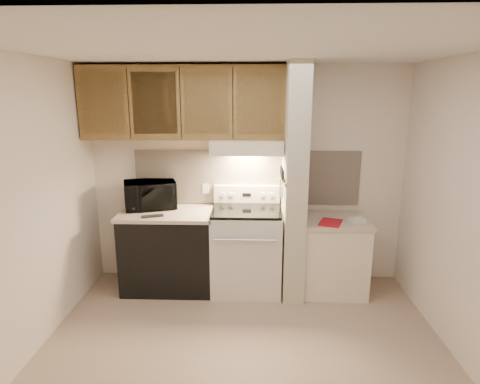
{
  "coord_description": "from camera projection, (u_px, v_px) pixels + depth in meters",
  "views": [
    {
      "loc": [
        0.07,
        -3.07,
        2.19
      ],
      "look_at": [
        -0.06,
        0.75,
        1.24
      ],
      "focal_mm": 30.0,
      "sensor_mm": 36.0,
      "label": 1
    }
  ],
  "objects": [
    {
      "name": "floor",
      "position": [
        244.0,
        350.0,
        3.51
      ],
      "size": [
        3.6,
        3.6,
        0.0
      ],
      "primitive_type": "plane",
      "color": "tan",
      "rests_on": "ground"
    },
    {
      "name": "ceiling",
      "position": [
        244.0,
        49.0,
        2.91
      ],
      "size": [
        3.6,
        3.6,
        0.0
      ],
      "primitive_type": "plane",
      "rotation": [
        3.14,
        0.0,
        0.0
      ],
      "color": "white",
      "rests_on": "wall_back"
    },
    {
      "name": "wall_back",
      "position": [
        247.0,
        176.0,
        4.66
      ],
      "size": [
        3.6,
        2.5,
        0.02
      ],
      "primitive_type": "cube",
      "rotation": [
        1.57,
        0.0,
        0.0
      ],
      "color": "white",
      "rests_on": "floor"
    },
    {
      "name": "wall_left",
      "position": [
        23.0,
        211.0,
        3.27
      ],
      "size": [
        0.02,
        3.0,
        2.5
      ],
      "primitive_type": "cube",
      "color": "white",
      "rests_on": "floor"
    },
    {
      "name": "wall_right",
      "position": [
        473.0,
        216.0,
        3.15
      ],
      "size": [
        0.02,
        3.0,
        2.5
      ],
      "primitive_type": "cube",
      "color": "white",
      "rests_on": "floor"
    },
    {
      "name": "backsplash",
      "position": [
        247.0,
        177.0,
        4.65
      ],
      "size": [
        2.6,
        0.02,
        0.63
      ],
      "primitive_type": "cube",
      "color": "beige",
      "rests_on": "wall_back"
    },
    {
      "name": "range_body",
      "position": [
        246.0,
        251.0,
        4.52
      ],
      "size": [
        0.76,
        0.65,
        0.92
      ],
      "primitive_type": "cube",
      "color": "silver",
      "rests_on": "floor"
    },
    {
      "name": "oven_window",
      "position": [
        246.0,
        259.0,
        4.2
      ],
      "size": [
        0.5,
        0.01,
        0.3
      ],
      "primitive_type": "cube",
      "color": "black",
      "rests_on": "range_body"
    },
    {
      "name": "oven_handle",
      "position": [
        246.0,
        240.0,
        4.11
      ],
      "size": [
        0.65,
        0.02,
        0.02
      ],
      "primitive_type": "cylinder",
      "rotation": [
        0.0,
        1.57,
        0.0
      ],
      "color": "silver",
      "rests_on": "range_body"
    },
    {
      "name": "cooktop",
      "position": [
        246.0,
        210.0,
        4.4
      ],
      "size": [
        0.74,
        0.64,
        0.03
      ],
      "primitive_type": "cube",
      "color": "black",
      "rests_on": "range_body"
    },
    {
      "name": "range_backguard",
      "position": [
        247.0,
        194.0,
        4.65
      ],
      "size": [
        0.76,
        0.08,
        0.2
      ],
      "primitive_type": "cube",
      "color": "silver",
      "rests_on": "range_body"
    },
    {
      "name": "range_display",
      "position": [
        247.0,
        195.0,
        4.61
      ],
      "size": [
        0.1,
        0.01,
        0.04
      ],
      "primitive_type": "cube",
      "color": "black",
      "rests_on": "range_backguard"
    },
    {
      "name": "range_knob_left_outer",
      "position": [
        223.0,
        195.0,
        4.62
      ],
      "size": [
        0.05,
        0.02,
        0.05
      ],
      "primitive_type": "cylinder",
      "rotation": [
        1.57,
        0.0,
        0.0
      ],
      "color": "silver",
      "rests_on": "range_backguard"
    },
    {
      "name": "range_knob_left_inner",
      "position": [
        231.0,
        195.0,
        4.61
      ],
      "size": [
        0.05,
        0.02,
        0.05
      ],
      "primitive_type": "cylinder",
      "rotation": [
        1.57,
        0.0,
        0.0
      ],
      "color": "silver",
      "rests_on": "range_backguard"
    },
    {
      "name": "range_knob_right_inner",
      "position": [
        262.0,
        195.0,
        4.6
      ],
      "size": [
        0.05,
        0.02,
        0.05
      ],
      "primitive_type": "cylinder",
      "rotation": [
        1.57,
        0.0,
        0.0
      ],
      "color": "silver",
      "rests_on": "range_backguard"
    },
    {
      "name": "range_knob_right_outer",
      "position": [
        271.0,
        195.0,
        4.6
      ],
      "size": [
        0.05,
        0.02,
        0.05
      ],
      "primitive_type": "cylinder",
      "rotation": [
        1.57,
        0.0,
        0.0
      ],
      "color": "silver",
      "rests_on": "range_backguard"
    },
    {
      "name": "dishwasher_front",
      "position": [
        169.0,
        251.0,
        4.56
      ],
      "size": [
        1.0,
        0.63,
        0.87
      ],
      "primitive_type": "cube",
      "color": "black",
      "rests_on": "floor"
    },
    {
      "name": "left_countertop",
      "position": [
        167.0,
        213.0,
        4.45
      ],
      "size": [
        1.04,
        0.67,
        0.04
      ],
      "primitive_type": "cube",
      "color": "beige",
      "rests_on": "dishwasher_front"
    },
    {
      "name": "spoon_rest",
      "position": [
        153.0,
        216.0,
        4.26
      ],
      "size": [
        0.24,
        0.14,
        0.02
      ],
      "primitive_type": "cube",
      "rotation": [
        0.0,
        0.0,
        0.33
      ],
      "color": "black",
      "rests_on": "left_countertop"
    },
    {
      "name": "teal_jar",
      "position": [
        141.0,
        201.0,
        4.66
      ],
      "size": [
        0.11,
        0.11,
        0.11
      ],
      "primitive_type": "cylinder",
      "rotation": [
        0.0,
        0.0,
        0.09
      ],
      "color": "#2D656B",
      "rests_on": "left_countertop"
    },
    {
      "name": "outlet",
      "position": [
        206.0,
        189.0,
        4.69
      ],
      "size": [
        0.08,
        0.01,
        0.12
      ],
      "primitive_type": "cube",
      "color": "#F1E3CE",
      "rests_on": "backsplash"
    },
    {
      "name": "microwave",
      "position": [
        150.0,
        195.0,
        4.55
      ],
      "size": [
        0.66,
        0.54,
        0.31
      ],
      "primitive_type": "imported",
      "rotation": [
        0.0,
        0.0,
        0.32
      ],
      "color": "black",
      "rests_on": "left_countertop"
    },
    {
      "name": "partition_pillar",
      "position": [
        294.0,
        183.0,
        4.31
      ],
      "size": [
        0.22,
        0.7,
        2.5
      ],
      "primitive_type": "cube",
      "color": "beige",
      "rests_on": "floor"
    },
    {
      "name": "pillar_trim",
      "position": [
        283.0,
        178.0,
        4.3
      ],
      "size": [
        0.01,
        0.7,
        0.04
      ],
      "primitive_type": "cube",
      "color": "olive",
      "rests_on": "partition_pillar"
    },
    {
      "name": "knife_strip",
      "position": [
        283.0,
        177.0,
        4.24
      ],
      "size": [
        0.02,
        0.42,
        0.04
      ],
      "primitive_type": "cube",
      "color": "black",
      "rests_on": "partition_pillar"
    },
    {
      "name": "knife_blade_a",
      "position": [
        283.0,
        190.0,
        4.12
      ],
      "size": [
        0.01,
        0.03,
        0.16
      ],
      "primitive_type": "cube",
      "color": "silver",
      "rests_on": "knife_strip"
    },
    {
      "name": "knife_handle_a",
      "position": [
        283.0,
        176.0,
        4.08
      ],
      "size": [
        0.02,
        0.02,
        0.1
      ],
      "primitive_type": "cylinder",
      "color": "black",
      "rests_on": "knife_strip"
    },
    {
      "name": "knife_blade_b",
      "position": [
        282.0,
        189.0,
        4.19
      ],
      "size": [
        0.01,
        0.04,
        0.18
      ],
      "primitive_type": "cube",
      "color": "silver",
      "rests_on": "knife_strip"
    },
    {
      "name": "knife_handle_b",
      "position": [
        282.0,
        174.0,
        4.16
      ],
      "size": [
        0.02,
        0.02,
        0.1
      ],
      "primitive_type": "cylinder",
      "color": "black",
      "rests_on": "knife_strip"
    },
    {
      "name": "knife_blade_c",
      "position": [
        282.0,
        188.0,
        4.27
      ],
      "size": [
        0.01,
        0.04,
        0.2
      ],
      "primitive_type": "cube",
      "color": "silver",
      "rests_on": "knife_strip"
    },
    {
      "name": "knife_handle_c",
      "position": [
        282.0,
        173.0,
        4.23
      ],
      "size": [
        0.02,
        0.02,
        0.1
      ],
      "primitive_type": "cylinder",
      "color": "black",
      "rests_on": "knife_strip"
    },
    {
      "name": "knife_blade_d",
      "position": [
        281.0,
        185.0,
        4.35
      ],
      "size": [
        0.01,
        0.04,
        0.16
      ],
      "primitive_type": "cube",
      "color": "silver",
      "rests_on": "knife_strip"
    },
    {
      "name": "knife_handle_d",
      "position": [
        282.0,
        171.0,
        4.3
      ],
      "size": [
        0.02,
        0.02,
        0.1
      ],
      "primitive_type": "cylinder",
      "color": "black",
      "rests_on": "knife_strip"
    },
    {
      "name": "knife_blade_e",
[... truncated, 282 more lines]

